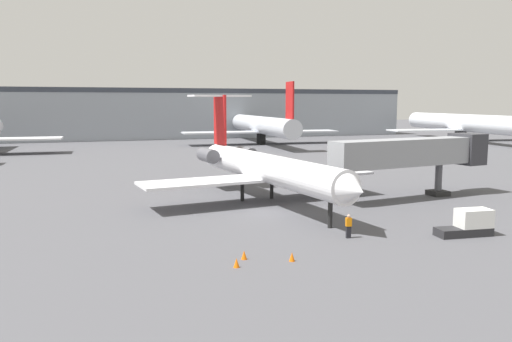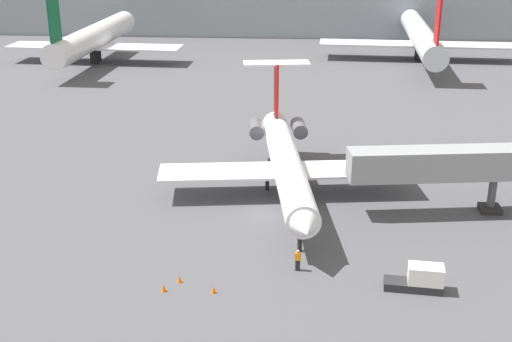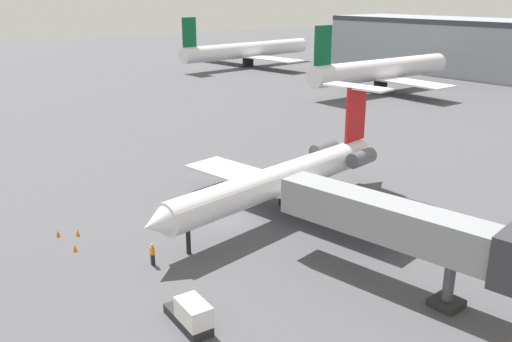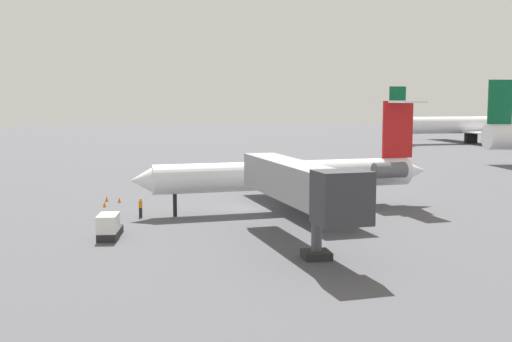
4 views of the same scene
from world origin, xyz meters
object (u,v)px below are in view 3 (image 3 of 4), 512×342
regional_jet (287,176)px  traffic_cone_near (75,248)px  jet_bridge (412,229)px  traffic_cone_mid (58,233)px  baggage_tug_lead (191,315)px  parked_airliner_west_mid (381,70)px  parked_airliner_west_end (247,50)px  ground_crew_marshaller (152,254)px  traffic_cone_far (78,233)px

regional_jet → traffic_cone_near: (-4.42, -17.95, -3.15)m
jet_bridge → traffic_cone_mid: jet_bridge is taller
baggage_tug_lead → parked_airliner_west_mid: size_ratio=0.11×
regional_jet → traffic_cone_mid: regional_jet is taller
regional_jet → parked_airliner_west_end: 103.11m
parked_airliner_west_mid → ground_crew_marshaller: bearing=-63.0°
traffic_cone_far → parked_airliner_west_end: (-75.96, 77.86, 4.00)m
baggage_tug_lead → traffic_cone_mid: size_ratio=7.49×
ground_crew_marshaller → parked_airliner_west_mid: size_ratio=0.05×
parked_airliner_west_mid → traffic_cone_far: bearing=-69.1°
jet_bridge → traffic_cone_near: jet_bridge is taller
ground_crew_marshaller → parked_airliner_west_end: bearing=138.1°
parked_airliner_west_mid → parked_airliner_west_end: bearing=175.3°
regional_jet → baggage_tug_lead: size_ratio=7.09×
jet_bridge → traffic_cone_mid: size_ratio=32.95×
traffic_cone_near → parked_airliner_west_mid: parked_airliner_west_mid is taller
parked_airliner_west_end → traffic_cone_near: bearing=-45.2°
jet_bridge → ground_crew_marshaller: (-14.03, -11.33, -3.68)m
traffic_cone_near → regional_jet: bearing=76.2°
traffic_cone_mid → baggage_tug_lead: bearing=4.7°
jet_bridge → baggage_tug_lead: jet_bridge is taller
regional_jet → jet_bridge: size_ratio=1.61×
baggage_tug_lead → parked_airliner_west_end: size_ratio=0.10×
traffic_cone_far → parked_airliner_west_mid: (-28.15, 73.89, 4.07)m
traffic_cone_near → traffic_cone_far: 2.90m
traffic_cone_far → jet_bridge: bearing=31.3°
traffic_cone_near → parked_airliner_west_end: size_ratio=0.01×
ground_crew_marshaller → traffic_cone_far: (-8.39, -2.30, -0.58)m
baggage_tug_lead → parked_airliner_west_mid: parked_airliner_west_mid is taller
traffic_cone_near → traffic_cone_mid: size_ratio=1.00×
baggage_tug_lead → traffic_cone_near: bearing=-174.3°
ground_crew_marshaller → baggage_tug_lead: 8.78m
traffic_cone_mid → traffic_cone_far: 1.57m
baggage_tug_lead → parked_airliner_west_mid: 86.47m
baggage_tug_lead → traffic_cone_far: baggage_tug_lead is taller
traffic_cone_near → traffic_cone_far: bearing=154.0°
regional_jet → parked_airliner_west_mid: parked_airliner_west_mid is taller
baggage_tug_lead → traffic_cone_mid: baggage_tug_lead is taller
jet_bridge → baggage_tug_lead: 15.02m
jet_bridge → traffic_cone_far: bearing=-148.7°
traffic_cone_near → parked_airliner_west_mid: bearing=112.3°
regional_jet → parked_airliner_west_end: bearing=143.6°
jet_bridge → parked_airliner_west_mid: size_ratio=0.50×
baggage_tug_lead → ground_crew_marshaller: bearing=165.8°
jet_bridge → ground_crew_marshaller: 18.41m
traffic_cone_mid → traffic_cone_far: size_ratio=1.00×
traffic_cone_mid → parked_airliner_west_end: parked_airliner_west_end is taller
jet_bridge → traffic_cone_mid: 28.00m
traffic_cone_near → traffic_cone_mid: 3.48m
traffic_cone_far → parked_airliner_west_mid: size_ratio=0.02×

